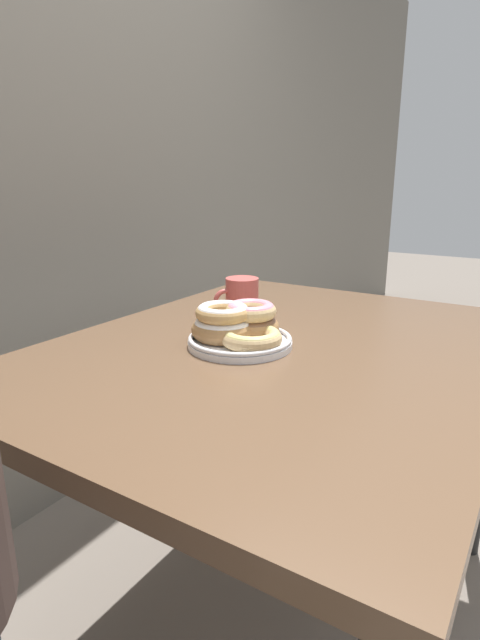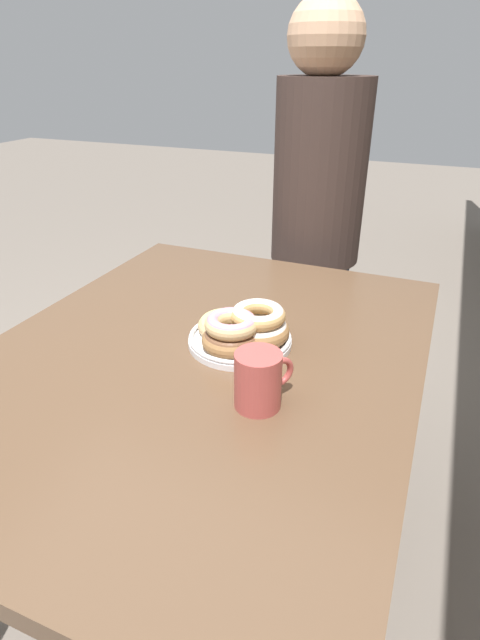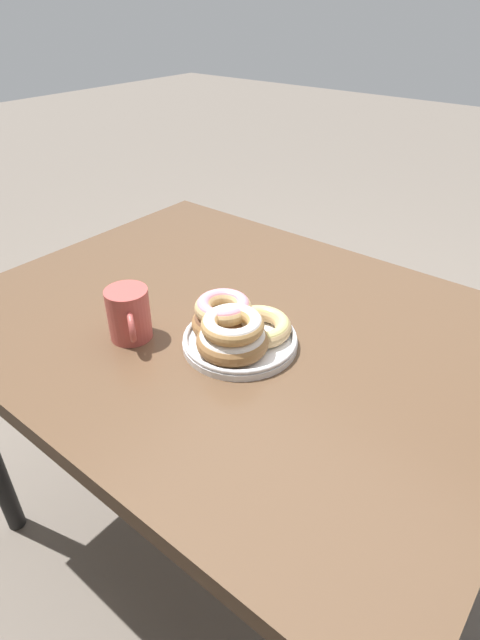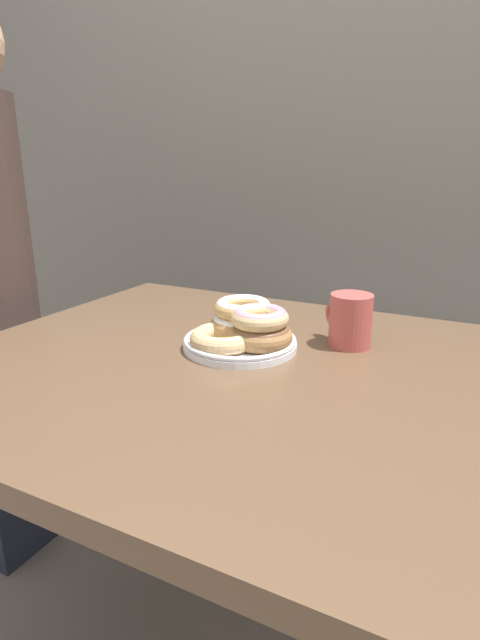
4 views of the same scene
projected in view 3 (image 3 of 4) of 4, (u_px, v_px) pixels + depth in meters
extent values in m
plane|color=#70665B|center=(276.00, 486.00, 1.64)|extent=(14.00, 14.00, 0.00)
cube|color=brown|center=(235.00, 327.00, 1.09)|extent=(1.19, 0.92, 0.04)
cylinder|color=black|center=(192.00, 313.00, 1.84)|extent=(0.05, 0.05, 0.72)
cylinder|color=white|center=(240.00, 342.00, 1.00)|extent=(0.23, 0.23, 0.01)
torus|color=white|center=(240.00, 337.00, 0.99)|extent=(0.23, 0.23, 0.01)
torus|color=#9E7042|center=(223.00, 323.00, 1.01)|extent=(0.16, 0.16, 0.04)
torus|color=brown|center=(223.00, 320.00, 1.00)|extent=(0.15, 0.15, 0.03)
torus|color=#9E7042|center=(232.00, 341.00, 0.95)|extent=(0.18, 0.18, 0.04)
torus|color=white|center=(232.00, 338.00, 0.95)|extent=(0.17, 0.17, 0.03)
torus|color=#D6B27A|center=(259.00, 327.00, 1.00)|extent=(0.18, 0.18, 0.03)
torus|color=#E0D17F|center=(259.00, 324.00, 1.00)|extent=(0.17, 0.17, 0.03)
torus|color=#D6B27A|center=(223.00, 308.00, 0.99)|extent=(0.14, 0.14, 0.03)
torus|color=pink|center=(223.00, 305.00, 0.98)|extent=(0.13, 0.13, 0.03)
torus|color=tan|center=(232.00, 325.00, 0.93)|extent=(0.16, 0.16, 0.03)
torus|color=white|center=(232.00, 322.00, 0.93)|extent=(0.15, 0.15, 0.03)
cylinder|color=#B74C47|center=(129.00, 314.00, 1.00)|extent=(0.09, 0.09, 0.11)
cylinder|color=#382114|center=(126.00, 293.00, 0.97)|extent=(0.07, 0.07, 0.00)
torus|color=#B74C47|center=(131.00, 327.00, 0.96)|extent=(0.06, 0.04, 0.06)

